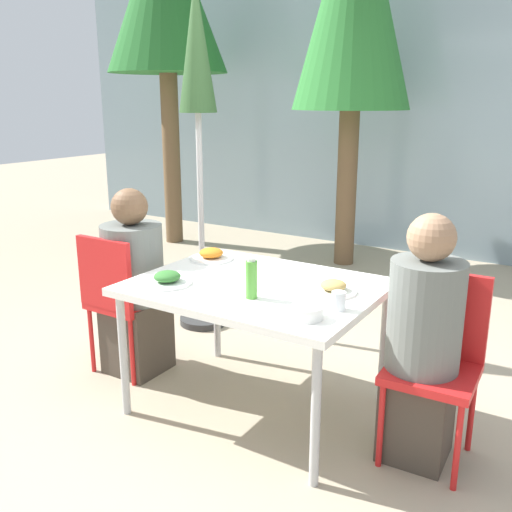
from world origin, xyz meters
The scene contains 14 objects.
ground_plane centered at (0.00, 0.00, 0.00)m, with size 24.00×24.00×0.00m, color tan.
building_facade centered at (0.00, 3.83, 1.50)m, with size 10.00×0.20×3.00m.
dining_table centered at (0.00, 0.00, 0.67)m, with size 1.25×0.97×0.72m.
chair_left centered at (-0.93, -0.08, 0.52)m, with size 0.40×0.40×0.88m.
person_left centered at (-0.88, 0.00, 0.54)m, with size 0.37×0.37×1.15m.
chair_right centered at (0.92, 0.12, 0.52)m, with size 0.41×0.41×0.88m.
person_right centered at (0.88, 0.03, 0.56)m, with size 0.34×0.34×1.18m.
closed_umbrella centered at (-0.99, 0.84, 1.78)m, with size 0.36×0.36×2.46m.
plate_0 centered at (-0.39, -0.25, 0.75)m, with size 0.25×0.25×0.07m.
plate_1 centered at (0.40, 0.08, 0.75)m, with size 0.24×0.24×0.07m.
plate_2 centered at (-0.47, 0.25, 0.75)m, with size 0.26×0.26×0.07m.
bottle centered at (0.10, -0.20, 0.82)m, with size 0.06×0.06×0.20m.
drinking_cup centered at (0.52, -0.12, 0.77)m, with size 0.07×0.07×0.09m.
salad_bowl centered at (0.45, -0.29, 0.75)m, with size 0.14×0.14×0.06m.
Camera 1 is at (1.50, -2.40, 1.66)m, focal length 40.00 mm.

